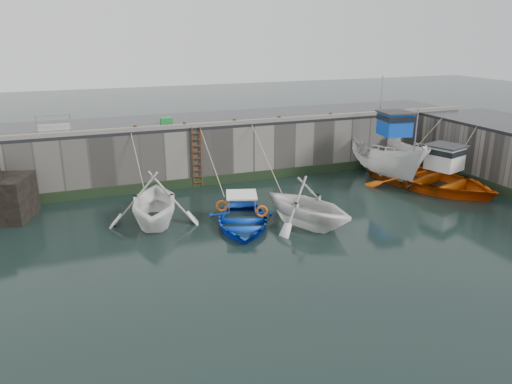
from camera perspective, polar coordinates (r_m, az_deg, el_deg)
name	(u,v)px	position (r m, az deg, el deg)	size (l,w,h in m)	color
ground	(319,256)	(18.70, 7.18, -7.28)	(120.00, 120.00, 0.00)	black
quay_back	(219,146)	(29.24, -4.22, 5.25)	(30.00, 5.00, 3.00)	slate
road_back	(219,119)	(28.93, -4.29, 8.31)	(30.00, 5.00, 0.16)	black
kerb_back	(231,123)	(26.69, -2.83, 7.90)	(30.00, 0.30, 0.20)	slate
algae_back	(233,178)	(27.21, -2.60, 1.59)	(30.00, 0.08, 0.50)	black
algae_right	(511,194)	(27.64, 27.11, -0.17)	(0.08, 15.00, 0.50)	black
ladder	(197,158)	(26.28, -6.76, 3.92)	(0.51, 0.08, 3.20)	#3F1E0F
boat_near_white	(155,222)	(22.17, -11.45, -3.36)	(4.11, 4.76, 2.51)	white
boat_near_white_rope	(143,198)	(25.37, -12.80, -0.68)	(0.04, 3.21, 3.10)	tan
boat_near_blue	(242,225)	(21.35, -1.59, -3.84)	(3.24, 4.54, 0.94)	#0D3FC6
boat_near_blue_rope	(214,196)	(25.21, -4.85, -0.41)	(0.04, 4.46, 3.10)	tan
boat_near_blacktrim	(306,224)	(21.59, 5.76, -3.67)	(3.89, 4.51, 2.38)	silver
boat_near_blacktrim_rope	(265,192)	(25.64, 1.06, -0.02)	(0.04, 5.17, 3.10)	tan
boat_far_white	(387,156)	(29.00, 14.74, 3.98)	(3.78, 7.71, 5.86)	silver
boat_far_orange	(432,179)	(27.86, 19.48, 1.42)	(7.11, 8.38, 4.48)	#EE5C0C
fish_crate	(166,120)	(27.45, -10.21, 8.05)	(0.63, 0.38, 0.32)	#188630
railing	(55,128)	(26.49, -22.04, 6.76)	(1.60, 1.05, 1.00)	#A5A8AD
bollard_a	(135,128)	(25.70, -13.63, 7.11)	(0.18, 0.18, 0.28)	#3F1E0F
bollard_b	(185,125)	(26.13, -8.16, 7.61)	(0.18, 0.18, 0.28)	#3F1E0F
bollard_c	(234,122)	(26.84, -2.49, 8.05)	(0.18, 0.18, 0.28)	#3F1E0F
bollard_d	(279,119)	(27.76, 2.66, 8.38)	(0.18, 0.18, 0.28)	#3F1E0F
bollard_e	(330,115)	(29.17, 8.51, 8.68)	(0.18, 0.18, 0.28)	#3F1E0F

